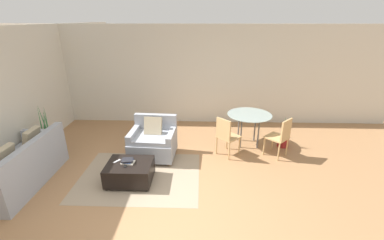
# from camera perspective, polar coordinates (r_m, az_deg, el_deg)

# --- Properties ---
(ground_plane) EXTENTS (20.00, 20.00, 0.00)m
(ground_plane) POSITION_cam_1_polar(r_m,az_deg,el_deg) (4.43, -7.13, -18.97)
(ground_plane) COLOR #A3754C
(wall_back) EXTENTS (12.00, 0.06, 2.75)m
(wall_back) POSITION_cam_1_polar(r_m,az_deg,el_deg) (7.34, -3.09, 9.84)
(wall_back) COLOR beige
(wall_back) RESTS_ON ground_plane
(wall_left) EXTENTS (0.06, 12.00, 2.75)m
(wall_left) POSITION_cam_1_polar(r_m,az_deg,el_deg) (6.34, -35.56, 3.90)
(wall_left) COLOR beige
(wall_left) RESTS_ON ground_plane
(area_rug) EXTENTS (2.31, 1.78, 0.01)m
(area_rug) POSITION_cam_1_polar(r_m,az_deg,el_deg) (5.24, -11.48, -12.08)
(area_rug) COLOR gray
(area_rug) RESTS_ON ground_plane
(couch) EXTENTS (0.90, 1.86, 0.93)m
(couch) POSITION_cam_1_polar(r_m,az_deg,el_deg) (5.71, -33.84, -9.03)
(couch) COLOR #999EA8
(couch) RESTS_ON ground_plane
(armchair) EXTENTS (1.00, 0.89, 0.90)m
(armchair) POSITION_cam_1_polar(r_m,az_deg,el_deg) (5.72, -8.60, -4.71)
(armchair) COLOR #999EA8
(armchair) RESTS_ON ground_plane
(ottoman) EXTENTS (0.83, 0.67, 0.39)m
(ottoman) POSITION_cam_1_polar(r_m,az_deg,el_deg) (5.02, -13.65, -11.05)
(ottoman) COLOR black
(ottoman) RESTS_ON ground_plane
(book_stack) EXTENTS (0.25, 0.20, 0.07)m
(book_stack) POSITION_cam_1_polar(r_m,az_deg,el_deg) (4.94, -14.13, -8.87)
(book_stack) COLOR beige
(book_stack) RESTS_ON ottoman
(tv_remote_primary) EXTENTS (0.05, 0.15, 0.01)m
(tv_remote_primary) POSITION_cam_1_polar(r_m,az_deg,el_deg) (4.87, -14.54, -9.74)
(tv_remote_primary) COLOR black
(tv_remote_primary) RESTS_ON ottoman
(tv_remote_secondary) EXTENTS (0.13, 0.15, 0.01)m
(tv_remote_secondary) POSITION_cam_1_polar(r_m,az_deg,el_deg) (5.05, -16.35, -8.77)
(tv_remote_secondary) COLOR #B7B7BC
(tv_remote_secondary) RESTS_ON ottoman
(potted_plant) EXTENTS (0.37, 0.37, 1.16)m
(potted_plant) POSITION_cam_1_polar(r_m,az_deg,el_deg) (6.80, -29.22, -4.13)
(potted_plant) COLOR #333338
(potted_plant) RESTS_ON ground_plane
(dining_table) EXTENTS (1.04, 1.04, 0.77)m
(dining_table) POSITION_cam_1_polar(r_m,az_deg,el_deg) (6.21, 12.60, 0.41)
(dining_table) COLOR #8C9E99
(dining_table) RESTS_ON ground_plane
(dining_chair_near_left) EXTENTS (0.59, 0.59, 0.90)m
(dining_chair_near_left) POSITION_cam_1_polar(r_m,az_deg,el_deg) (5.65, 7.58, -3.19)
(dining_chair_near_left) COLOR tan
(dining_chair_near_left) RESTS_ON ground_plane
(dining_chair_near_right) EXTENTS (0.59, 0.59, 0.90)m
(dining_chair_near_right) POSITION_cam_1_polar(r_m,az_deg,el_deg) (5.89, 19.14, -3.21)
(dining_chair_near_right) COLOR tan
(dining_chair_near_right) RESTS_ON ground_plane
(potted_plant_small) EXTENTS (0.26, 0.26, 0.77)m
(potted_plant_small) POSITION_cam_1_polar(r_m,az_deg,el_deg) (6.53, 19.61, -4.14)
(potted_plant_small) COLOR maroon
(potted_plant_small) RESTS_ON ground_plane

